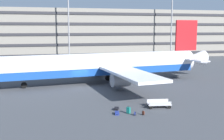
{
  "coord_description": "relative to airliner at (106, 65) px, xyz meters",
  "views": [
    {
      "loc": [
        -5.19,
        -41.3,
        8.8
      ],
      "look_at": [
        3.92,
        -3.81,
        3.0
      ],
      "focal_mm": 44.4,
      "sensor_mm": 36.0,
      "label": 1
    }
  ],
  "objects": [
    {
      "name": "ground_plane",
      "position": [
        -4.38,
        -2.43,
        -2.88
      ],
      "size": [
        600.0,
        600.0,
        0.0
      ],
      "primitive_type": "plane",
      "color": "#424449"
    },
    {
      "name": "terminal_structure",
      "position": [
        -4.38,
        45.35,
        4.32
      ],
      "size": [
        129.14,
        21.84,
        14.41
      ],
      "color": "gray",
      "rests_on": "ground_plane"
    },
    {
      "name": "airliner",
      "position": [
        0.0,
        0.0,
        0.0
      ],
      "size": [
        38.67,
        31.38,
        10.26
      ],
      "color": "silver",
      "rests_on": "ground_plane"
    },
    {
      "name": "light_mast_left",
      "position": [
        -3.37,
        29.05,
        10.93
      ],
      "size": [
        1.8,
        0.5,
        24.18
      ],
      "color": "gray",
      "rests_on": "ground_plane"
    },
    {
      "name": "light_mast_center_left",
      "position": [
        25.41,
        29.05,
        9.06
      ],
      "size": [
        1.8,
        0.5,
        20.55
      ],
      "color": "gray",
      "rests_on": "ground_plane"
    },
    {
      "name": "suitcase_silver",
      "position": [
        -1.32,
        -17.06,
        -2.51
      ],
      "size": [
        0.43,
        0.45,
        0.82
      ],
      "color": "#147266",
      "rests_on": "ground_plane"
    },
    {
      "name": "suitcase_black",
      "position": [
        -2.2,
        -15.38,
        -2.76
      ],
      "size": [
        0.74,
        0.86,
        0.25
      ],
      "color": "black",
      "rests_on": "ground_plane"
    },
    {
      "name": "suitcase_teal",
      "position": [
        -2.54,
        -17.02,
        -2.74
      ],
      "size": [
        0.56,
        0.84,
        0.28
      ],
      "color": "navy",
      "rests_on": "ground_plane"
    },
    {
      "name": "backpack_orange",
      "position": [
        0.02,
        -17.89,
        -2.66
      ],
      "size": [
        0.34,
        0.35,
        0.52
      ],
      "color": "#592619",
      "rests_on": "ground_plane"
    },
    {
      "name": "backpack_purple",
      "position": [
        -0.87,
        -17.8,
        -2.68
      ],
      "size": [
        0.35,
        0.39,
        0.48
      ],
      "color": "navy",
      "rests_on": "ground_plane"
    },
    {
      "name": "baggage_cart",
      "position": [
        2.67,
        -15.68,
        -2.46
      ],
      "size": [
        3.36,
        1.69,
        0.82
      ],
      "color": "#B7B7BC",
      "rests_on": "ground_plane"
    }
  ]
}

